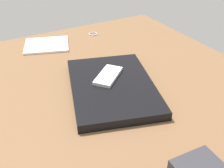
{
  "coord_description": "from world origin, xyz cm",
  "views": [
    {
      "loc": [
        -44.48,
        35.6,
        45.08
      ],
      "look_at": [
        9.74,
        5.49,
        5.0
      ],
      "focal_mm": 42.69,
      "sensor_mm": 36.0,
      "label": 1
    }
  ],
  "objects_px": {
    "notepad": "(47,45)",
    "laptop_closed": "(112,86)",
    "cell_phone_on_laptop": "(108,76)",
    "key_ring": "(93,34)"
  },
  "relations": [
    {
      "from": "notepad",
      "to": "laptop_closed",
      "type": "bearing_deg",
      "value": -150.22
    },
    {
      "from": "cell_phone_on_laptop",
      "to": "key_ring",
      "type": "distance_m",
      "value": 0.38
    },
    {
      "from": "laptop_closed",
      "to": "key_ring",
      "type": "xyz_separation_m",
      "value": [
        0.39,
        -0.13,
        -0.01
      ]
    },
    {
      "from": "cell_phone_on_laptop",
      "to": "notepad",
      "type": "distance_m",
      "value": 0.35
    },
    {
      "from": "notepad",
      "to": "key_ring",
      "type": "relative_size",
      "value": 4.57
    },
    {
      "from": "cell_phone_on_laptop",
      "to": "key_ring",
      "type": "xyz_separation_m",
      "value": [
        0.36,
        -0.12,
        -0.03
      ]
    },
    {
      "from": "cell_phone_on_laptop",
      "to": "notepad",
      "type": "bearing_deg",
      "value": 12.54
    },
    {
      "from": "laptop_closed",
      "to": "notepad",
      "type": "relative_size",
      "value": 2.0
    },
    {
      "from": "key_ring",
      "to": "laptop_closed",
      "type": "bearing_deg",
      "value": 161.78
    },
    {
      "from": "laptop_closed",
      "to": "cell_phone_on_laptop",
      "type": "xyz_separation_m",
      "value": [
        0.03,
        -0.01,
        0.02
      ]
    }
  ]
}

